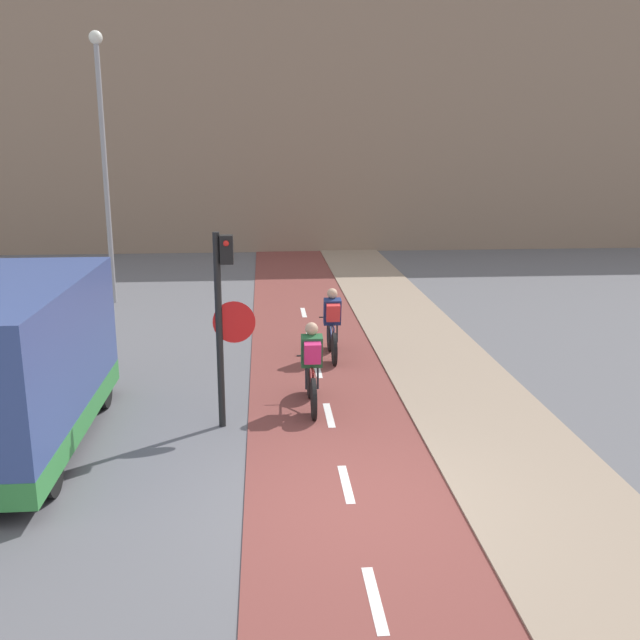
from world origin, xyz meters
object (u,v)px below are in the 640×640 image
object	(u,v)px
street_lamp_far	(103,144)
cyclist_near	(312,369)
traffic_light_pole	(224,309)
van	(10,369)
cyclist_far	(332,326)

from	to	relation	value
street_lamp_far	cyclist_near	xyz separation A→B (m)	(5.11, -8.93, -3.73)
traffic_light_pole	van	xyz separation A→B (m)	(-3.12, -0.59, -0.72)
cyclist_near	van	size ratio (longest dim) A/B	0.35
traffic_light_pole	street_lamp_far	size ratio (longest dim) A/B	0.43
cyclist_near	van	bearing A→B (deg)	-164.58
street_lamp_far	cyclist_near	bearing A→B (deg)	-60.22
traffic_light_pole	cyclist_near	size ratio (longest dim) A/B	1.80
cyclist_far	van	world-z (taller)	van
cyclist_near	van	xyz separation A→B (m)	(-4.53, -1.25, 0.51)
cyclist_near	cyclist_far	bearing A→B (deg)	77.77
cyclist_near	van	world-z (taller)	van
street_lamp_far	cyclist_far	world-z (taller)	street_lamp_far
cyclist_near	van	distance (m)	4.73
street_lamp_far	cyclist_far	xyz separation A→B (m)	(5.74, -6.01, -3.74)
traffic_light_pole	street_lamp_far	bearing A→B (deg)	111.06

